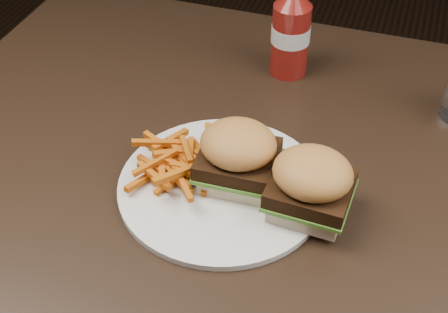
% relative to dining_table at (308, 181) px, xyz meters
% --- Properties ---
extents(dining_table, '(1.20, 0.80, 0.04)m').
position_rel_dining_table_xyz_m(dining_table, '(0.00, 0.00, 0.00)').
color(dining_table, black).
rests_on(dining_table, ground).
extents(plate, '(0.28, 0.28, 0.01)m').
position_rel_dining_table_xyz_m(plate, '(-0.10, -0.07, 0.03)').
color(plate, white).
rests_on(plate, dining_table).
extents(sandwich_half_a, '(0.09, 0.09, 0.02)m').
position_rel_dining_table_xyz_m(sandwich_half_a, '(-0.09, -0.06, 0.04)').
color(sandwich_half_a, beige).
rests_on(sandwich_half_a, plate).
extents(sandwich_half_b, '(0.09, 0.09, 0.02)m').
position_rel_dining_table_xyz_m(sandwich_half_b, '(0.02, -0.08, 0.04)').
color(sandwich_half_b, beige).
rests_on(sandwich_half_b, plate).
extents(fries_pile, '(0.14, 0.14, 0.04)m').
position_rel_dining_table_xyz_m(fries_pile, '(-0.16, -0.06, 0.05)').
color(fries_pile, '#BF4A10').
rests_on(fries_pile, plate).
extents(ketchup_bottle, '(0.07, 0.07, 0.12)m').
position_rel_dining_table_xyz_m(ketchup_bottle, '(-0.09, 0.23, 0.08)').
color(ketchup_bottle, maroon).
rests_on(ketchup_bottle, dining_table).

